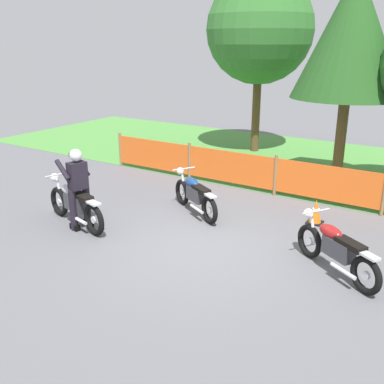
{
  "coord_description": "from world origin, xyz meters",
  "views": [
    {
      "loc": [
        4.02,
        -6.55,
        3.71
      ],
      "look_at": [
        -0.45,
        0.36,
        0.9
      ],
      "focal_mm": 41.35,
      "sensor_mm": 36.0,
      "label": 1
    }
  ],
  "objects": [
    {
      "name": "traffic_cone",
      "position": [
        1.46,
        2.27,
        0.26
      ],
      "size": [
        0.32,
        0.32,
        0.53
      ],
      "color": "black",
      "rests_on": "ground"
    },
    {
      "name": "motorcycle_trailing",
      "position": [
        -1.03,
        1.36,
        0.45
      ],
      "size": [
        1.74,
        1.08,
        0.92
      ],
      "rotation": [
        0.0,
        0.0,
        2.62
      ],
      "color": "black",
      "rests_on": "ground"
    },
    {
      "name": "motorcycle_third",
      "position": [
        -2.79,
        -0.58,
        0.49
      ],
      "size": [
        2.08,
        0.79,
        1.0
      ],
      "rotation": [
        0.0,
        0.0,
        2.9
      ],
      "color": "black",
      "rests_on": "ground"
    },
    {
      "name": "rider_third",
      "position": [
        -2.59,
        -0.63,
        0.92
      ],
      "size": [
        0.65,
        0.64,
        1.69
      ],
      "rotation": [
        0.0,
        0.0,
        2.9
      ],
      "color": "black",
      "rests_on": "ground"
    },
    {
      "name": "tree_near_left",
      "position": [
        1.03,
        5.4,
        3.88
      ],
      "size": [
        2.85,
        2.85,
        5.49
      ],
      "color": "brown",
      "rests_on": "ground"
    },
    {
      "name": "motorcycle_lead",
      "position": [
        2.42,
        0.3,
        0.45
      ],
      "size": [
        1.71,
        1.16,
        0.93
      ],
      "rotation": [
        0.0,
        0.0,
        2.57
      ],
      "color": "black",
      "rests_on": "ground"
    },
    {
      "name": "grass_verge",
      "position": [
        0.0,
        7.06,
        0.01
      ],
      "size": [
        24.0,
        7.11,
        0.01
      ],
      "primitive_type": "cube",
      "color": "#4C8C3D",
      "rests_on": "ground"
    },
    {
      "name": "barrier_fence",
      "position": [
        -0.0,
        3.51,
        0.54
      ],
      "size": [
        10.39,
        0.08,
        1.05
      ],
      "color": "olive",
      "rests_on": "ground"
    },
    {
      "name": "tree_leftmost",
      "position": [
        -2.5,
        7.63,
        4.07
      ],
      "size": [
        3.53,
        3.53,
        5.84
      ],
      "color": "brown",
      "rests_on": "ground"
    },
    {
      "name": "ground",
      "position": [
        0.0,
        0.0,
        -0.01
      ],
      "size": [
        24.0,
        24.0,
        0.02
      ],
      "primitive_type": "cube",
      "color": "#5B5B60"
    }
  ]
}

